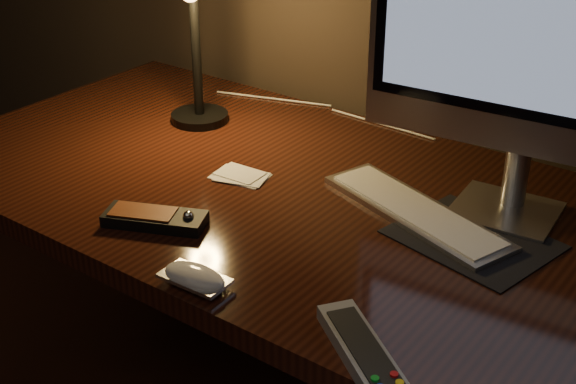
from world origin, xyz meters
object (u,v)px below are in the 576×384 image
Objects in this scene: desk at (345,245)px; mouse at (195,279)px; keyboard at (415,211)px; tv_remote at (364,354)px; monitor at (530,28)px; media_remote at (155,218)px.

mouse is (-0.01, -0.41, 0.14)m from desk.
keyboard is at bearing 65.00° from mouse.
tv_remote reaches higher than desk.
monitor is at bearing 14.08° from desk.
media_remote is at bearing 149.51° from mouse.
media_remote reaches higher than mouse.
desk is at bearing -171.37° from monitor.
monitor is 0.64m from mouse.
monitor reaches higher than keyboard.
mouse is at bearing -144.38° from tv_remote.
monitor is (0.27, 0.07, 0.45)m from desk.
monitor is 0.35m from keyboard.
keyboard is 2.07× the size of media_remote.
media_remote is at bearing -120.70° from keyboard.
desk is 7.96× the size of tv_remote.
media_remote is 0.48m from tv_remote.
mouse reaches higher than keyboard.
monitor is at bearing 56.47° from keyboard.
mouse is 0.20m from media_remote.
keyboard is 1.87× the size of tv_remote.
keyboard is 0.44m from media_remote.
mouse is at bearing -125.98° from monitor.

